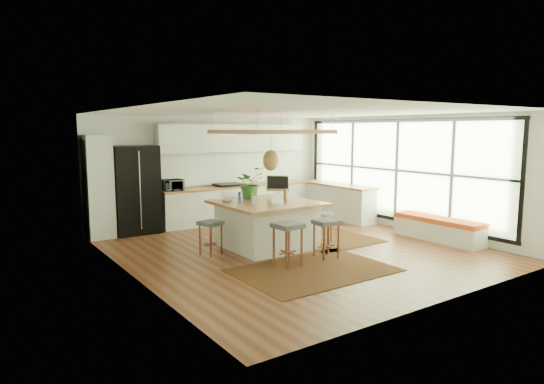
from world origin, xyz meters
TOP-DOWN VIEW (x-y plane):
  - floor at (0.00, 0.00)m, footprint 7.00×7.00m
  - ceiling at (0.00, 0.00)m, footprint 7.00×7.00m
  - wall_back at (0.00, 3.50)m, footprint 6.50×0.00m
  - wall_front at (0.00, -3.50)m, footprint 6.50×0.00m
  - wall_left at (-3.25, 0.00)m, footprint 0.00×7.00m
  - wall_right at (3.25, 0.00)m, footprint 0.00×7.00m
  - window_wall at (3.22, 0.00)m, footprint 0.10×6.20m
  - pantry at (-2.95, 3.18)m, footprint 0.55×0.60m
  - back_counter_base at (0.55, 3.18)m, footprint 4.20×0.60m
  - back_counter_top at (0.55, 3.18)m, footprint 4.24×0.64m
  - backsplash at (0.55, 3.48)m, footprint 4.20×0.02m
  - upper_cabinets at (0.55, 3.32)m, footprint 4.20×0.34m
  - range at (0.30, 3.18)m, footprint 0.76×0.62m
  - right_counter_base at (2.93, 2.00)m, footprint 0.60×2.50m
  - right_counter_top at (2.93, 2.00)m, footprint 0.64×2.54m
  - window_bench at (2.95, -1.20)m, footprint 0.52×2.00m
  - ceiling_panel at (-0.30, 0.40)m, footprint 1.86×1.86m
  - rug_near at (-0.63, -1.37)m, footprint 2.60×1.80m
  - rug_right at (1.09, 0.60)m, footprint 1.80×2.60m
  - fridge at (-2.14, 3.21)m, footprint 1.02×0.81m
  - island at (-0.39, 0.42)m, footprint 1.85×1.85m
  - stool_near_left at (-0.83, -0.90)m, footprint 0.48×0.48m
  - stool_near_right at (0.07, -0.88)m, footprint 0.46×0.46m
  - stool_right_front at (0.79, 0.08)m, footprint 0.49×0.49m
  - stool_right_back at (0.85, 1.00)m, footprint 0.52×0.52m
  - stool_left_side at (-1.59, 0.54)m, footprint 0.47×0.47m
  - laptop at (-0.38, -0.05)m, footprint 0.30×0.32m
  - monitor at (0.20, 0.86)m, footprint 0.48×0.49m
  - microwave at (-1.25, 3.12)m, footprint 0.50×0.30m
  - island_plant at (-0.43, 0.97)m, footprint 0.70×0.76m
  - island_bowl at (-1.09, 0.81)m, footprint 0.29×0.29m
  - island_bottle_0 at (-0.94, 0.52)m, footprint 0.07×0.07m
  - island_bottle_1 at (-0.79, 0.27)m, footprint 0.07×0.07m
  - island_bottle_2 at (-0.14, 0.12)m, footprint 0.07×0.07m
  - island_bottle_3 at (-0.04, 0.47)m, footprint 0.07×0.07m
  - island_bottle_4 at (-0.59, 0.67)m, footprint 0.07×0.07m

SIDE VIEW (x-z plane):
  - floor at x=0.00m, z-range 0.00..0.00m
  - rug_near at x=-0.63m, z-range 0.00..0.01m
  - rug_right at x=1.09m, z-range 0.00..0.01m
  - window_bench at x=2.95m, z-range 0.00..0.50m
  - stool_near_left at x=-0.83m, z-range -0.02..0.73m
  - stool_near_right at x=0.07m, z-range 0.00..0.71m
  - stool_right_front at x=0.79m, z-range 0.03..0.68m
  - stool_right_back at x=0.85m, z-range -0.04..0.75m
  - stool_left_side at x=-1.59m, z-range 0.03..0.68m
  - back_counter_base at x=0.55m, z-range 0.00..0.88m
  - right_counter_base at x=2.93m, z-range 0.00..0.88m
  - island at x=-0.39m, z-range 0.00..0.93m
  - range at x=0.30m, z-range 0.00..1.00m
  - back_counter_top at x=0.55m, z-range 0.88..0.93m
  - right_counter_top at x=2.93m, z-range 0.88..0.93m
  - fridge at x=-2.14m, z-range -0.08..1.93m
  - island_bowl at x=-1.09m, z-range 0.93..0.98m
  - island_bottle_0 at x=-0.94m, z-range 0.93..1.12m
  - island_bottle_1 at x=-0.79m, z-range 0.93..1.12m
  - island_bottle_2 at x=-0.14m, z-range 0.93..1.12m
  - island_bottle_3 at x=-0.04m, z-range 0.93..1.12m
  - island_bottle_4 at x=-0.59m, z-range 0.93..1.12m
  - laptop at x=-0.38m, z-range 0.94..1.16m
  - microwave at x=-1.25m, z-range 0.93..1.25m
  - pantry at x=-2.95m, z-range 0.00..2.25m
  - island_plant at x=-0.43m, z-range 0.93..1.45m
  - monitor at x=0.20m, z-range 0.95..1.43m
  - wall_back at x=0.00m, z-range -1.90..4.60m
  - wall_front at x=0.00m, z-range -1.90..4.60m
  - wall_left at x=-3.25m, z-range -2.15..4.85m
  - wall_right at x=3.25m, z-range -2.15..4.85m
  - backsplash at x=0.55m, z-range 0.95..1.75m
  - window_wall at x=3.22m, z-range 0.10..2.70m
  - ceiling_panel at x=-0.30m, z-range 1.65..2.45m
  - upper_cabinets at x=0.55m, z-range 1.80..2.50m
  - ceiling at x=0.00m, z-range 2.70..2.70m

